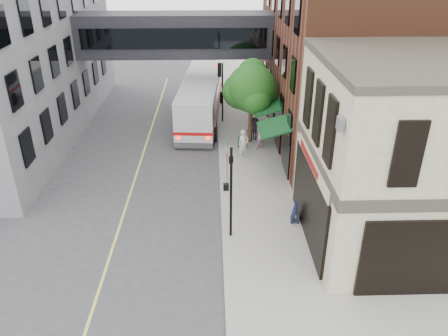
{
  "coord_description": "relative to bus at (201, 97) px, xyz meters",
  "views": [
    {
      "loc": [
        -0.39,
        -14.79,
        12.22
      ],
      "look_at": [
        0.11,
        2.66,
        3.35
      ],
      "focal_mm": 35.0,
      "sensor_mm": 36.0,
      "label": 1
    }
  ],
  "objects": [
    {
      "name": "ground",
      "position": [
        1.26,
        -17.84,
        -1.81
      ],
      "size": [
        120.0,
        120.0,
        0.0
      ],
      "primitive_type": "plane",
      "color": "#38383A",
      "rests_on": "ground"
    },
    {
      "name": "sidewalk_main",
      "position": [
        3.26,
        -3.84,
        -1.73
      ],
      "size": [
        4.0,
        60.0,
        0.15
      ],
      "primitive_type": "cube",
      "color": "gray",
      "rests_on": "ground"
    },
    {
      "name": "corner_building",
      "position": [
        10.23,
        -15.84,
        2.41
      ],
      "size": [
        10.19,
        8.12,
        8.45
      ],
      "color": "tan",
      "rests_on": "ground"
    },
    {
      "name": "brick_building",
      "position": [
        11.24,
        -2.84,
        5.18
      ],
      "size": [
        13.76,
        18.0,
        14.0
      ],
      "color": "#542C1A",
      "rests_on": "ground"
    },
    {
      "name": "skyway_bridge",
      "position": [
        -1.74,
        0.16,
        4.69
      ],
      "size": [
        14.0,
        3.18,
        3.0
      ],
      "color": "black",
      "rests_on": "ground"
    },
    {
      "name": "traffic_signal_near",
      "position": [
        1.63,
        -15.84,
        1.18
      ],
      "size": [
        0.44,
        0.22,
        4.6
      ],
      "color": "black",
      "rests_on": "sidewalk_main"
    },
    {
      "name": "traffic_signal_far",
      "position": [
        1.52,
        -0.84,
        1.53
      ],
      "size": [
        0.53,
        0.28,
        4.5
      ],
      "color": "black",
      "rests_on": "sidewalk_main"
    },
    {
      "name": "street_sign_pole",
      "position": [
        1.65,
        -10.84,
        0.13
      ],
      "size": [
        0.08,
        0.75,
        3.0
      ],
      "color": "gray",
      "rests_on": "sidewalk_main"
    },
    {
      "name": "street_tree",
      "position": [
        3.45,
        -4.62,
        2.11
      ],
      "size": [
        3.8,
        3.2,
        5.6
      ],
      "color": "#382619",
      "rests_on": "sidewalk_main"
    },
    {
      "name": "lane_marking",
      "position": [
        -3.74,
        -7.84,
        -1.8
      ],
      "size": [
        0.12,
        40.0,
        0.01
      ],
      "primitive_type": "cube",
      "color": "#D8CC4C",
      "rests_on": "ground"
    },
    {
      "name": "bus",
      "position": [
        0.0,
        0.0,
        0.0
      ],
      "size": [
        3.56,
        12.13,
        3.22
      ],
      "color": "silver",
      "rests_on": "ground"
    },
    {
      "name": "pedestrian_a",
      "position": [
        2.82,
        -7.43,
        -0.71
      ],
      "size": [
        0.8,
        0.65,
        1.89
      ],
      "primitive_type": "imported",
      "rotation": [
        0.0,
        0.0,
        0.33
      ],
      "color": "silver",
      "rests_on": "sidewalk_main"
    },
    {
      "name": "pedestrian_b",
      "position": [
        4.14,
        -6.1,
        -0.83
      ],
      "size": [
        0.99,
        0.91,
        1.65
      ],
      "primitive_type": "imported",
      "rotation": [
        0.0,
        0.0,
        0.45
      ],
      "color": "pink",
      "rests_on": "sidewalk_main"
    },
    {
      "name": "pedestrian_c",
      "position": [
        3.79,
        -4.49,
        -0.85
      ],
      "size": [
        1.18,
        0.9,
        1.62
      ],
      "primitive_type": "imported",
      "rotation": [
        0.0,
        0.0,
        -0.31
      ],
      "color": "#222129",
      "rests_on": "sidewalk_main"
    },
    {
      "name": "newspaper_box",
      "position": [
        2.78,
        -6.01,
        -1.25
      ],
      "size": [
        0.45,
        0.41,
        0.82
      ],
      "primitive_type": "cube",
      "rotation": [
        0.0,
        0.0,
        0.12
      ],
      "color": "#125114",
      "rests_on": "sidewalk_main"
    },
    {
      "name": "sandwich_board",
      "position": [
        4.86,
        -14.75,
        -1.16
      ],
      "size": [
        0.42,
        0.59,
        0.99
      ],
      "primitive_type": "cube",
      "rotation": [
        0.0,
        0.0,
        -0.11
      ],
      "color": "black",
      "rests_on": "sidewalk_main"
    }
  ]
}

